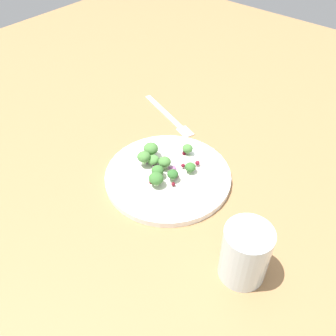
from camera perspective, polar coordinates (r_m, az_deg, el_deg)
The scene contains 23 objects.
ground_plane at distance 68.78cm, azimuth 0.78°, elevation -4.19°, with size 180.00×180.00×2.00cm, color olive.
plate at distance 69.83cm, azimuth 0.00°, elevation -1.11°, with size 23.44×23.44×1.70cm.
dressing_pool at distance 69.53cm, azimuth 0.00°, elevation -0.85°, with size 13.60×13.60×0.20cm, color white.
broccoli_floret_0 at distance 69.33cm, azimuth -0.53°, elevation 0.92°, with size 2.37×2.37×2.40cm.
broccoli_floret_1 at distance 69.87cm, azimuth -3.71°, elevation 1.69°, with size 2.51×2.51×2.54cm.
broccoli_floret_2 at distance 67.07cm, azimuth 0.72°, elevation -0.97°, with size 2.00×2.00×2.03cm.
broccoli_floret_3 at distance 70.42cm, azimuth -2.23°, elevation 1.21°, with size 2.23×2.23×2.26cm.
broccoli_floret_4 at distance 71.85cm, azimuth -2.62°, elevation 2.93°, with size 2.83×2.83×2.87cm.
broccoli_floret_5 at distance 72.98cm, azimuth 2.99°, elevation 2.97°, with size 2.09×2.09×2.11cm.
broccoli_floret_6 at distance 69.00cm, azimuth 3.49°, elevation 0.07°, with size 2.08×2.08×2.10cm.
broccoli_floret_7 at distance 66.05cm, azimuth -1.83°, elevation -1.64°, with size 2.65×2.65×2.68cm.
broccoli_floret_8 at distance 67.90cm, azimuth -1.38°, elevation -0.23°, with size 2.26×2.26×2.29cm.
cranberry_0 at distance 69.98cm, azimuth 2.31°, elevation 0.40°, with size 0.77×0.77×0.77cm, color maroon.
cranberry_1 at distance 70.76cm, azimuth 4.42°, elevation 0.82°, with size 0.89×0.89×0.89cm, color maroon.
cranberry_2 at distance 73.34cm, azimuth 2.47°, elevation 2.29°, with size 0.81×0.81×0.81cm, color #4C0A14.
cranberry_3 at distance 66.53cm, azimuth 0.63°, elevation -2.58°, with size 0.72×0.72×0.72cm, color maroon.
cranberry_4 at distance 68.41cm, azimuth 1.24°, elevation -1.05°, with size 0.94×0.94×0.94cm, color #4C0A14.
cranberry_5 at distance 67.50cm, azimuth -2.59°, elevation -2.15°, with size 0.74×0.74×0.74cm, color maroon.
onion_bit_0 at distance 71.87cm, azimuth -3.55°, elevation 1.00°, with size 1.36×0.82×0.36cm, color #934C84.
onion_bit_1 at distance 70.11cm, azimuth -1.81°, elevation 0.12°, with size 1.39×1.37×0.43cm, color #934C84.
onion_bit_2 at distance 70.12cm, azimuth 0.63°, elevation -0.04°, with size 1.40×0.88×0.49cm, color #A35B93.
fork at distance 85.50cm, azimuth 0.31°, elevation 7.77°, with size 7.63×18.21×0.50cm.
water_glass at distance 55.07cm, azimuth 11.67°, elevation -12.62°, with size 6.94×6.94×9.34cm, color silver.
Camera 1 is at (-36.45, -29.68, 49.21)cm, focal length 40.01 mm.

